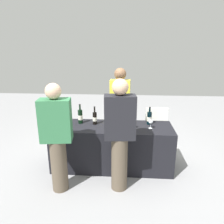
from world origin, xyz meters
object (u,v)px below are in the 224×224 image
object	(u,v)px
wine_bottle_2	(108,117)
menu_board	(156,125)
wine_glass_1	(134,122)
wine_bottle_0	(80,116)
wine_glass_2	(151,122)
wine_bottle_4	(149,118)
wine_bottle_1	(95,118)
wine_bottle_3	(121,117)
guest_0	(57,136)
server_pouring	(120,107)
guest_1	(120,133)
wine_glass_0	(113,124)

from	to	relation	value
wine_bottle_2	menu_board	size ratio (longest dim) A/B	0.40
wine_glass_1	wine_bottle_0	bearing A→B (deg)	169.17
wine_bottle_2	wine_glass_2	distance (m)	0.74
wine_bottle_4	wine_bottle_1	bearing A→B (deg)	-175.50
wine_bottle_1	menu_board	world-z (taller)	wine_bottle_1
wine_glass_2	wine_bottle_0	bearing A→B (deg)	172.18
wine_bottle_2	wine_glass_2	world-z (taller)	wine_bottle_2
wine_bottle_3	guest_0	xyz separation A→B (m)	(-0.87, -0.86, -0.01)
wine_bottle_1	wine_bottle_2	size ratio (longest dim) A/B	1.00
wine_bottle_3	server_pouring	xyz separation A→B (m)	(-0.04, 0.43, 0.06)
guest_1	guest_0	bearing A→B (deg)	-179.44
wine_bottle_3	wine_bottle_4	xyz separation A→B (m)	(0.48, -0.01, 0.00)
menu_board	wine_bottle_3	bearing A→B (deg)	-134.00
wine_bottle_1	wine_glass_1	distance (m)	0.68
wine_bottle_3	guest_1	distance (m)	0.77
wine_bottle_3	wine_bottle_2	bearing A→B (deg)	-169.54
wine_bottle_1	wine_glass_1	world-z (taller)	wine_bottle_1
wine_bottle_3	menu_board	size ratio (longest dim) A/B	0.38
guest_0	menu_board	distance (m)	2.42
wine_glass_0	menu_board	xyz separation A→B (m)	(0.86, 1.22, -0.45)
wine_glass_0	wine_bottle_3	bearing A→B (deg)	69.31
wine_bottle_1	guest_0	bearing A→B (deg)	-118.22
wine_bottle_4	menu_board	bearing A→B (deg)	74.21
wine_bottle_0	guest_1	distance (m)	1.01
server_pouring	guest_0	world-z (taller)	server_pouring
wine_glass_1	guest_1	world-z (taller)	guest_1
wine_bottle_0	wine_glass_2	distance (m)	1.21
wine_bottle_1	guest_1	distance (m)	0.82
wine_bottle_4	guest_1	bearing A→B (deg)	-122.51
wine_bottle_0	guest_0	xyz separation A→B (m)	(-0.15, -0.80, -0.03)
wine_bottle_3	server_pouring	distance (m)	0.44
server_pouring	menu_board	world-z (taller)	server_pouring
wine_bottle_3	server_pouring	bearing A→B (deg)	95.40
wine_bottle_2	wine_glass_2	size ratio (longest dim) A/B	2.12
wine_glass_2	wine_glass_1	bearing A→B (deg)	-177.64
guest_0	wine_glass_2	bearing A→B (deg)	17.78
wine_bottle_2	menu_board	world-z (taller)	wine_bottle_2
wine_bottle_2	menu_board	bearing A→B (deg)	43.96
wine_bottle_2	wine_glass_1	bearing A→B (deg)	-22.53
wine_bottle_2	wine_bottle_4	xyz separation A→B (m)	(0.72, 0.03, -0.00)
wine_bottle_1	wine_bottle_3	xyz separation A→B (m)	(0.45, 0.09, -0.00)
wine_bottle_0	wine_bottle_3	world-z (taller)	wine_bottle_0
wine_bottle_1	wine_bottle_0	bearing A→B (deg)	172.64
wine_bottle_0	guest_1	xyz separation A→B (m)	(0.71, -0.72, 0.00)
wine_bottle_3	wine_bottle_1	bearing A→B (deg)	-169.29
server_pouring	menu_board	xyz separation A→B (m)	(0.78, 0.47, -0.52)
wine_glass_0	server_pouring	bearing A→B (deg)	83.97
wine_bottle_2	server_pouring	bearing A→B (deg)	67.62
wine_glass_0	guest_0	world-z (taller)	guest_0
wine_bottle_4	wine_glass_2	bearing A→B (deg)	-88.99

